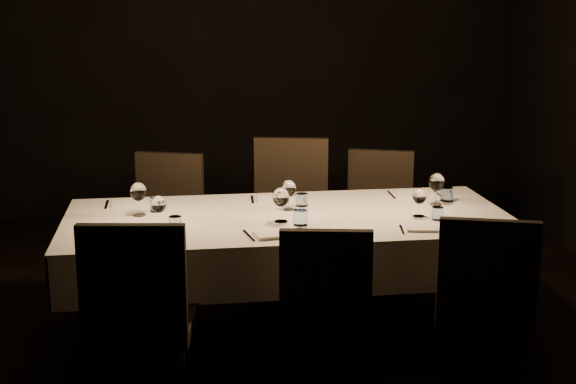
{
  "coord_description": "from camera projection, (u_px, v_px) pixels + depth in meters",
  "views": [
    {
      "loc": [
        -0.62,
        -4.35,
        1.96
      ],
      "look_at": [
        0.0,
        0.0,
        0.9
      ],
      "focal_mm": 50.0,
      "sensor_mm": 36.0,
      "label": 1
    }
  ],
  "objects": [
    {
      "name": "room",
      "position": [
        288.0,
        86.0,
        4.38
      ],
      "size": [
        5.01,
        6.01,
        3.01
      ],
      "color": "black",
      "rests_on": "ground"
    },
    {
      "name": "dining_table",
      "position": [
        288.0,
        228.0,
        4.57
      ],
      "size": [
        2.52,
        1.12,
        0.76
      ],
      "color": "black",
      "rests_on": "ground"
    },
    {
      "name": "chair_near_left",
      "position": [
        139.0,
        311.0,
        3.72
      ],
      "size": [
        0.54,
        0.54,
        1.0
      ],
      "rotation": [
        0.0,
        0.0,
        3.0
      ],
      "color": "black",
      "rests_on": "ground"
    },
    {
      "name": "place_setting_near_left",
      "position": [
        160.0,
        219.0,
        4.23
      ],
      "size": [
        0.32,
        0.4,
        0.17
      ],
      "rotation": [
        0.0,
        0.0,
        0.13
      ],
      "color": "white",
      "rests_on": "dining_table"
    },
    {
      "name": "chair_near_center",
      "position": [
        325.0,
        304.0,
        3.92
      ],
      "size": [
        0.51,
        0.51,
        0.91
      ],
      "rotation": [
        0.0,
        0.0,
        2.96
      ],
      "color": "black",
      "rests_on": "ground"
    },
    {
      "name": "place_setting_near_center",
      "position": [
        284.0,
        213.0,
        4.32
      ],
      "size": [
        0.36,
        0.41,
        0.19
      ],
      "rotation": [
        0.0,
        0.0,
        0.18
      ],
      "color": "white",
      "rests_on": "dining_table"
    },
    {
      "name": "chair_near_right",
      "position": [
        484.0,
        299.0,
        3.91
      ],
      "size": [
        0.58,
        0.58,
        0.97
      ],
      "rotation": [
        0.0,
        0.0,
        2.83
      ],
      "color": "black",
      "rests_on": "ground"
    },
    {
      "name": "place_setting_near_right",
      "position": [
        425.0,
        210.0,
        4.43
      ],
      "size": [
        0.31,
        0.39,
        0.16
      ],
      "rotation": [
        0.0,
        0.0,
        -0.17
      ],
      "color": "white",
      "rests_on": "dining_table"
    },
    {
      "name": "chair_far_left",
      "position": [
        165.0,
        220.0,
        5.31
      ],
      "size": [
        0.59,
        0.59,
        0.96
      ],
      "rotation": [
        0.0,
        0.0,
        -0.33
      ],
      "color": "black",
      "rests_on": "ground"
    },
    {
      "name": "place_setting_far_left",
      "position": [
        141.0,
        199.0,
        4.63
      ],
      "size": [
        0.35,
        0.41,
        0.19
      ],
      "rotation": [
        0.0,
        0.0,
        0.01
      ],
      "color": "white",
      "rests_on": "dining_table"
    },
    {
      "name": "chair_far_center",
      "position": [
        290.0,
        211.0,
        5.39
      ],
      "size": [
        0.6,
        0.6,
        1.05
      ],
      "rotation": [
        0.0,
        0.0,
        -0.21
      ],
      "color": "black",
      "rests_on": "ground"
    },
    {
      "name": "place_setting_far_center",
      "position": [
        287.0,
        195.0,
        4.75
      ],
      "size": [
        0.33,
        0.4,
        0.18
      ],
      "rotation": [
        0.0,
        0.0,
        -0.06
      ],
      "color": "white",
      "rests_on": "dining_table"
    },
    {
      "name": "chair_far_right",
      "position": [
        378.0,
        213.0,
        5.52
      ],
      "size": [
        0.58,
        0.58,
        0.94
      ],
      "rotation": [
        0.0,
        0.0,
        -0.34
      ],
      "color": "black",
      "rests_on": "ground"
    },
    {
      "name": "place_setting_far_right",
      "position": [
        432.0,
        189.0,
        4.87
      ],
      "size": [
        0.35,
        0.41,
        0.19
      ],
      "rotation": [
        0.0,
        0.0,
        -0.03
      ],
      "color": "white",
      "rests_on": "dining_table"
    }
  ]
}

